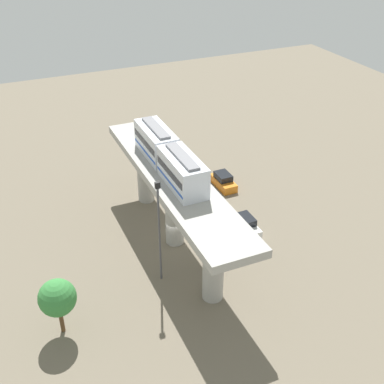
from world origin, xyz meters
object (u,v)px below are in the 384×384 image
at_px(parked_car_white, 245,225).
at_px(tree_near_viaduct, 57,298).
at_px(parked_car_orange, 223,181).
at_px(train, 169,156).
at_px(signal_post, 159,228).

xyz_separation_m(parked_car_white, tree_near_viaduct, (-21.02, -6.45, 2.95)).
bearing_deg(parked_car_orange, parked_car_white, -103.22).
height_order(train, parked_car_white, train).
relative_size(parked_car_white, parked_car_orange, 1.00).
xyz_separation_m(parked_car_white, signal_post, (-11.11, -3.59, 5.10)).
bearing_deg(train, parked_car_orange, 35.20).
relative_size(tree_near_viaduct, signal_post, 0.50).
height_order(train, parked_car_orange, train).
distance_m(parked_car_orange, signal_post, 19.28).
height_order(parked_car_orange, signal_post, signal_post).
distance_m(train, parked_car_orange, 14.93).
relative_size(parked_car_white, tree_near_viaduct, 0.80).
height_order(tree_near_viaduct, signal_post, signal_post).
height_order(parked_car_white, parked_car_orange, same).
bearing_deg(signal_post, parked_car_orange, 44.58).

